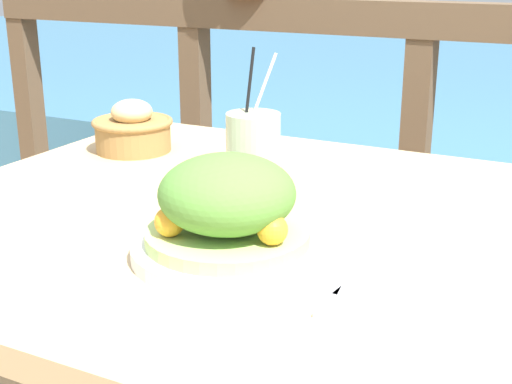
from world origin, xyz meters
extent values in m
cube|color=tan|center=(0.00, 0.00, 0.70)|extent=(1.15, 0.95, 0.04)
cube|color=tan|center=(-0.52, 0.42, 0.34)|extent=(0.06, 0.06, 0.68)
cube|color=brown|center=(0.00, 0.89, 0.95)|extent=(2.80, 0.08, 0.09)
cube|color=brown|center=(-1.36, 0.89, 0.45)|extent=(0.07, 0.07, 0.91)
cube|color=brown|center=(-0.68, 0.89, 0.45)|extent=(0.07, 0.07, 0.91)
cube|color=brown|center=(0.00, 0.89, 0.45)|extent=(0.07, 0.07, 0.91)
cylinder|color=white|center=(0.02, -0.17, 0.73)|extent=(0.26, 0.26, 0.02)
cylinder|color=#B7D17A|center=(0.02, -0.17, 0.75)|extent=(0.22, 0.22, 0.02)
ellipsoid|color=#568E38|center=(0.02, -0.17, 0.81)|extent=(0.18, 0.18, 0.10)
sphere|color=#F9A328|center=(0.10, -0.18, 0.78)|extent=(0.04, 0.04, 0.04)
sphere|color=#F9A328|center=(-0.01, -0.10, 0.78)|extent=(0.04, 0.04, 0.04)
sphere|color=#F9A328|center=(-0.04, -0.22, 0.78)|extent=(0.04, 0.04, 0.04)
cylinder|color=beige|center=(-0.03, 0.02, 0.80)|extent=(0.08, 0.08, 0.16)
cylinder|color=black|center=(-0.05, 0.02, 0.87)|extent=(0.01, 0.06, 0.21)
cylinder|color=white|center=(-0.04, 0.03, 0.86)|extent=(0.07, 0.06, 0.21)
cylinder|color=olive|center=(-0.42, 0.22, 0.76)|extent=(0.15, 0.15, 0.07)
torus|color=olive|center=(-0.42, 0.22, 0.78)|extent=(0.17, 0.17, 0.01)
ellipsoid|color=#DBB77A|center=(-0.42, 0.22, 0.80)|extent=(0.08, 0.08, 0.05)
cube|color=silver|center=(0.18, -0.18, 0.73)|extent=(0.04, 0.18, 0.00)
cube|color=silver|center=(0.21, -0.13, 0.73)|extent=(0.04, 0.18, 0.00)
camera|label=1|loc=(0.46, -0.94, 1.11)|focal=50.00mm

